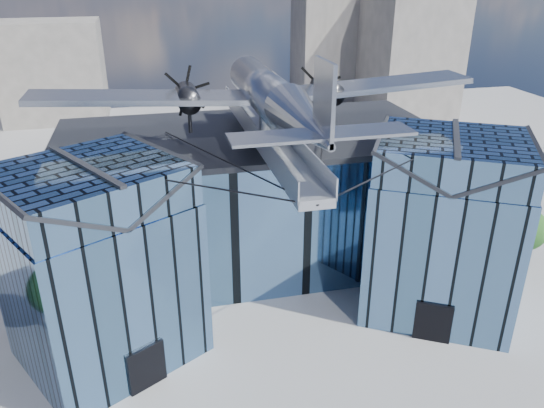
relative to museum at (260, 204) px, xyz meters
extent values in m
plane|color=gray|center=(0.00, -5.82, -5.54)|extent=(120.00, 120.00, 0.00)
cube|color=#4A7097|center=(0.00, 3.18, -0.79)|extent=(28.00, 14.00, 9.50)
cube|color=#23252A|center=(0.00, 3.18, 4.16)|extent=(28.00, 14.00, 0.40)
cube|color=#4A7097|center=(-10.50, -6.82, -0.79)|extent=(11.79, 11.43, 9.50)
cube|color=#4A7097|center=(-10.50, -6.82, 5.06)|extent=(11.56, 11.20, 2.20)
cube|color=#23252A|center=(-12.45, -7.94, 5.06)|extent=(7.98, 9.23, 2.40)
cube|color=#23252A|center=(-8.55, -5.69, 5.06)|extent=(7.98, 9.23, 2.40)
cube|color=#23252A|center=(-10.50, -6.82, 6.21)|extent=(4.30, 7.10, 0.18)
cube|color=black|center=(-8.48, -10.33, -4.24)|extent=(2.03, 1.32, 2.60)
cube|color=black|center=(-6.60, -4.57, -0.79)|extent=(0.34, 0.34, 9.50)
cube|color=#4A7097|center=(10.50, -6.82, -0.79)|extent=(11.79, 11.43, 9.50)
cube|color=#4A7097|center=(10.50, -6.82, 5.06)|extent=(11.56, 11.20, 2.20)
cube|color=#23252A|center=(8.55, -5.69, 5.06)|extent=(7.98, 9.23, 2.40)
cube|color=#23252A|center=(12.45, -7.94, 5.06)|extent=(7.98, 9.23, 2.40)
cube|color=#23252A|center=(10.50, -6.82, 6.21)|extent=(4.30, 7.10, 0.18)
cube|color=black|center=(8.48, -10.33, -4.24)|extent=(2.03, 1.32, 2.60)
cube|color=black|center=(6.60, -4.57, -0.79)|extent=(0.34, 0.34, 9.50)
cube|color=#A2A6AF|center=(0.00, -2.32, 5.56)|extent=(1.80, 21.00, 0.50)
cube|color=#A2A6AF|center=(-0.90, -2.32, 6.21)|extent=(0.08, 21.00, 1.10)
cube|color=#A2A6AF|center=(0.90, -2.32, 6.21)|extent=(0.08, 21.00, 1.10)
cylinder|color=#A2A6AF|center=(0.00, 7.18, 4.89)|extent=(0.44, 0.44, 1.35)
cylinder|color=#A2A6AF|center=(0.00, 1.18, 4.89)|extent=(0.44, 0.44, 1.35)
cylinder|color=#A2A6AF|center=(0.00, -2.82, 4.89)|extent=(0.44, 0.44, 1.35)
cylinder|color=#A2A6AF|center=(0.00, -1.82, 6.51)|extent=(0.70, 0.70, 1.40)
cylinder|color=black|center=(-5.25, -9.82, 5.86)|extent=(10.55, 6.08, 0.69)
cylinder|color=black|center=(5.25, -9.82, 5.86)|extent=(10.55, 6.08, 0.69)
cylinder|color=black|center=(-3.00, -4.32, 5.01)|extent=(6.09, 17.04, 1.19)
cylinder|color=black|center=(3.00, -4.32, 5.01)|extent=(6.09, 17.04, 1.19)
cylinder|color=#979BA3|center=(0.00, -1.82, 8.46)|extent=(2.50, 11.00, 2.50)
sphere|color=#979BA3|center=(0.00, 3.68, 8.46)|extent=(2.50, 2.50, 2.50)
cube|color=black|center=(0.00, 2.68, 9.15)|extent=(1.60, 1.40, 0.50)
cone|color=#979BA3|center=(0.00, -10.82, 8.76)|extent=(2.50, 7.00, 2.50)
cube|color=#979BA3|center=(0.00, -13.12, 10.36)|extent=(0.18, 2.40, 3.40)
cube|color=#979BA3|center=(0.00, -13.02, 8.96)|extent=(8.00, 1.80, 0.14)
cube|color=#979BA3|center=(-7.00, -0.82, 8.16)|extent=(14.00, 3.20, 1.08)
cylinder|color=black|center=(-4.60, -0.22, 7.91)|extent=(1.44, 3.20, 1.44)
cone|color=black|center=(-4.60, 1.58, 7.91)|extent=(0.70, 0.70, 0.70)
cube|color=black|center=(-4.60, 1.73, 7.91)|extent=(1.05, 0.06, 3.33)
cube|color=black|center=(-4.60, 1.73, 7.91)|extent=(2.53, 0.06, 2.53)
cube|color=black|center=(-4.60, 1.73, 7.91)|extent=(3.33, 0.06, 1.05)
cylinder|color=black|center=(-4.60, -0.82, 6.69)|extent=(0.24, 0.24, 1.75)
cube|color=#979BA3|center=(7.00, -0.82, 8.16)|extent=(14.00, 3.20, 1.08)
cylinder|color=black|center=(4.60, -0.22, 7.91)|extent=(1.44, 3.20, 1.44)
cone|color=black|center=(4.60, 1.58, 7.91)|extent=(0.70, 0.70, 0.70)
cube|color=black|center=(4.60, 1.73, 7.91)|extent=(1.05, 0.06, 3.33)
cube|color=black|center=(4.60, 1.73, 7.91)|extent=(2.53, 0.06, 2.53)
cube|color=black|center=(4.60, 1.73, 7.91)|extent=(3.33, 0.06, 1.05)
cylinder|color=black|center=(4.60, -0.82, 6.69)|extent=(0.24, 0.24, 1.75)
cube|color=slate|center=(32.00, 42.18, 3.46)|extent=(12.00, 14.00, 18.00)
cube|color=slate|center=(-20.00, 49.18, 1.46)|extent=(14.00, 10.00, 14.00)
cube|color=slate|center=(22.00, 52.18, 7.46)|extent=(9.00, 9.00, 26.00)
cylinder|color=#362315|center=(19.03, -4.18, -4.34)|extent=(0.43, 0.43, 2.40)
sphere|color=#224D1B|center=(19.03, -4.18, -2.19)|extent=(4.06, 4.06, 3.14)
cylinder|color=#362315|center=(23.46, 8.08, -4.22)|extent=(0.40, 0.40, 2.63)
sphere|color=#224D1B|center=(23.46, 8.08, -1.88)|extent=(3.82, 3.82, 3.44)
camera|label=1|loc=(-7.05, -33.62, 15.51)|focal=35.00mm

